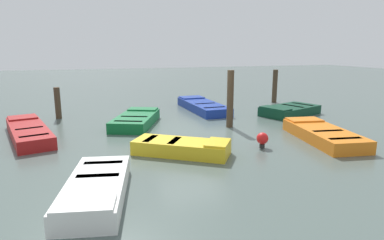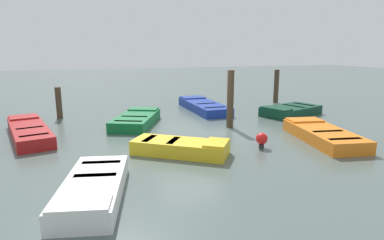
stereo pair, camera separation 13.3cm
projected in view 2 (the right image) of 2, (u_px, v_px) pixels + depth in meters
name	position (u px, v px, depth m)	size (l,w,h in m)	color
ground_plane	(192.00, 129.00, 12.44)	(80.00, 80.00, 0.00)	#4C5B56
rowboat_orange	(323.00, 134.00, 10.82)	(1.82, 3.51, 0.46)	orange
rowboat_dark_green	(291.00, 110.00, 14.99)	(3.11, 2.34, 0.46)	#0C3823
rowboat_white	(93.00, 188.00, 6.66)	(1.68, 3.09, 0.46)	silver
rowboat_blue	(203.00, 106.00, 16.15)	(1.43, 4.16, 0.46)	navy
rowboat_red	(29.00, 131.00, 11.28)	(2.07, 4.20, 0.46)	maroon
rowboat_yellow	(181.00, 147.00, 9.43)	(2.84, 2.37, 0.46)	gold
rowboat_green	(136.00, 120.00, 13.08)	(2.44, 3.35, 0.46)	#0F602D
mooring_piling_far_right	(276.00, 86.00, 18.33)	(0.27, 0.27, 1.84)	#423323
mooring_piling_mid_left	(230.00, 99.00, 12.51)	(0.25, 0.25, 2.20)	#423323
mooring_piling_near_right	(59.00, 103.00, 14.24)	(0.25, 0.25, 1.36)	#423323
marker_buoy	(262.00, 139.00, 10.00)	(0.36, 0.36, 0.48)	#262626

